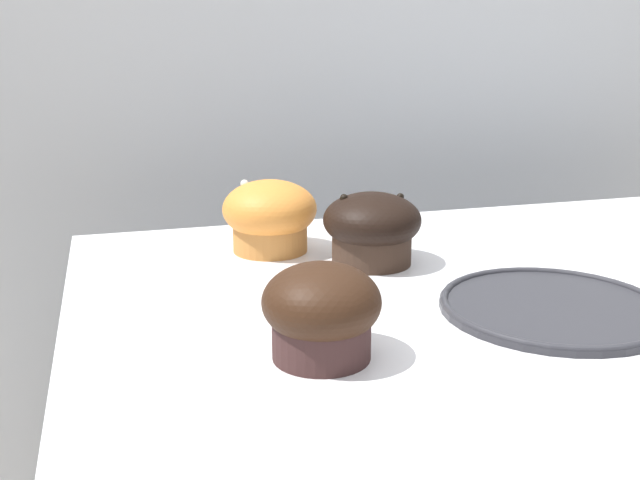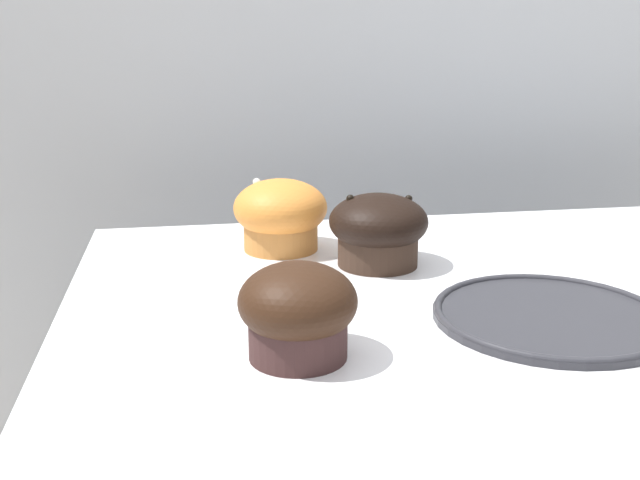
{
  "view_description": "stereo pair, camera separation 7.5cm",
  "coord_description": "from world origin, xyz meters",
  "px_view_note": "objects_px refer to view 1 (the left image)",
  "views": [
    {
      "loc": [
        -0.44,
        -0.62,
        1.18
      ],
      "look_at": [
        -0.25,
        0.07,
        0.98
      ],
      "focal_mm": 42.0,
      "sensor_mm": 36.0,
      "label": 1
    },
    {
      "loc": [
        -0.37,
        -0.64,
        1.18
      ],
      "look_at": [
        -0.25,
        0.07,
        0.98
      ],
      "focal_mm": 42.0,
      "sensor_mm": 36.0,
      "label": 2
    }
  ],
  "objects_px": {
    "muffin_back_right": "(372,228)",
    "muffin_back_left": "(270,216)",
    "muffin_front_center": "(322,312)",
    "serving_plate": "(553,306)"
  },
  "relations": [
    {
      "from": "muffin_front_center",
      "to": "muffin_back_right",
      "type": "height_order",
      "value": "muffin_back_right"
    },
    {
      "from": "muffin_back_left",
      "to": "muffin_front_center",
      "type": "bearing_deg",
      "value": -94.04
    },
    {
      "from": "muffin_front_center",
      "to": "muffin_back_right",
      "type": "bearing_deg",
      "value": 61.68
    },
    {
      "from": "muffin_back_right",
      "to": "muffin_back_left",
      "type": "bearing_deg",
      "value": 141.82
    },
    {
      "from": "muffin_back_left",
      "to": "muffin_back_right",
      "type": "distance_m",
      "value": 0.12
    },
    {
      "from": "muffin_back_left",
      "to": "muffin_back_right",
      "type": "xyz_separation_m",
      "value": [
        0.1,
        -0.08,
        -0.0
      ]
    },
    {
      "from": "muffin_back_left",
      "to": "serving_plate",
      "type": "bearing_deg",
      "value": -50.67
    },
    {
      "from": "muffin_front_center",
      "to": "muffin_back_left",
      "type": "distance_m",
      "value": 0.3
    },
    {
      "from": "muffin_back_left",
      "to": "muffin_back_right",
      "type": "bearing_deg",
      "value": -38.18
    },
    {
      "from": "muffin_front_center",
      "to": "muffin_back_right",
      "type": "relative_size",
      "value": 0.87
    }
  ]
}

